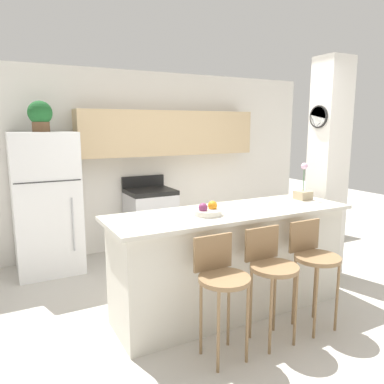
{
  "coord_description": "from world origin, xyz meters",
  "views": [
    {
      "loc": [
        -1.94,
        -2.86,
        1.79
      ],
      "look_at": [
        0.0,
        0.8,
        1.05
      ],
      "focal_mm": 35.0,
      "sensor_mm": 36.0,
      "label": 1
    }
  ],
  "objects_px": {
    "potted_plant_on_fridge": "(40,115)",
    "fruit_bowl": "(208,211)",
    "refrigerator": "(46,203)",
    "bar_stool_right": "(314,258)",
    "bar_stool_mid": "(271,268)",
    "orchid_vase": "(303,191)",
    "stove_range": "(151,220)",
    "bar_stool_left": "(221,279)"
  },
  "relations": [
    {
      "from": "bar_stool_mid",
      "to": "orchid_vase",
      "type": "distance_m",
      "value": 1.27
    },
    {
      "from": "bar_stool_left",
      "to": "fruit_bowl",
      "type": "height_order",
      "value": "fruit_bowl"
    },
    {
      "from": "orchid_vase",
      "to": "fruit_bowl",
      "type": "xyz_separation_m",
      "value": [
        -1.27,
        -0.14,
        -0.05
      ]
    },
    {
      "from": "potted_plant_on_fridge",
      "to": "orchid_vase",
      "type": "xyz_separation_m",
      "value": [
        2.4,
        -1.83,
        -0.82
      ]
    },
    {
      "from": "bar_stool_left",
      "to": "orchid_vase",
      "type": "height_order",
      "value": "orchid_vase"
    },
    {
      "from": "bar_stool_right",
      "to": "orchid_vase",
      "type": "relative_size",
      "value": 2.4
    },
    {
      "from": "bar_stool_mid",
      "to": "bar_stool_right",
      "type": "distance_m",
      "value": 0.48
    },
    {
      "from": "bar_stool_right",
      "to": "potted_plant_on_fridge",
      "type": "distance_m",
      "value": 3.39
    },
    {
      "from": "refrigerator",
      "to": "stove_range",
      "type": "relative_size",
      "value": 1.61
    },
    {
      "from": "bar_stool_left",
      "to": "bar_stool_mid",
      "type": "xyz_separation_m",
      "value": [
        0.48,
        0.0,
        0.0
      ]
    },
    {
      "from": "refrigerator",
      "to": "bar_stool_left",
      "type": "relative_size",
      "value": 1.81
    },
    {
      "from": "bar_stool_right",
      "to": "potted_plant_on_fridge",
      "type": "height_order",
      "value": "potted_plant_on_fridge"
    },
    {
      "from": "fruit_bowl",
      "to": "bar_stool_right",
      "type": "bearing_deg",
      "value": -34.54
    },
    {
      "from": "stove_range",
      "to": "potted_plant_on_fridge",
      "type": "distance_m",
      "value": 2.0
    },
    {
      "from": "stove_range",
      "to": "bar_stool_left",
      "type": "bearing_deg",
      "value": -99.71
    },
    {
      "from": "bar_stool_right",
      "to": "orchid_vase",
      "type": "distance_m",
      "value": 0.95
    },
    {
      "from": "potted_plant_on_fridge",
      "to": "fruit_bowl",
      "type": "distance_m",
      "value": 2.43
    },
    {
      "from": "refrigerator",
      "to": "bar_stool_right",
      "type": "xyz_separation_m",
      "value": [
        1.9,
        -2.5,
        -0.22
      ]
    },
    {
      "from": "refrigerator",
      "to": "orchid_vase",
      "type": "bearing_deg",
      "value": -37.39
    },
    {
      "from": "refrigerator",
      "to": "bar_stool_left",
      "type": "distance_m",
      "value": 2.68
    },
    {
      "from": "refrigerator",
      "to": "bar_stool_mid",
      "type": "bearing_deg",
      "value": -60.39
    },
    {
      "from": "potted_plant_on_fridge",
      "to": "fruit_bowl",
      "type": "bearing_deg",
      "value": -60.15
    },
    {
      "from": "bar_stool_right",
      "to": "potted_plant_on_fridge",
      "type": "relative_size",
      "value": 2.65
    },
    {
      "from": "stove_range",
      "to": "bar_stool_left",
      "type": "relative_size",
      "value": 1.12
    },
    {
      "from": "refrigerator",
      "to": "fruit_bowl",
      "type": "xyz_separation_m",
      "value": [
        1.13,
        -1.97,
        0.18
      ]
    },
    {
      "from": "bar_stool_mid",
      "to": "potted_plant_on_fridge",
      "type": "relative_size",
      "value": 2.65
    },
    {
      "from": "refrigerator",
      "to": "bar_stool_mid",
      "type": "relative_size",
      "value": 1.81
    },
    {
      "from": "refrigerator",
      "to": "orchid_vase",
      "type": "relative_size",
      "value": 4.33
    },
    {
      "from": "bar_stool_mid",
      "to": "potted_plant_on_fridge",
      "type": "distance_m",
      "value": 3.14
    },
    {
      "from": "stove_range",
      "to": "bar_stool_right",
      "type": "xyz_separation_m",
      "value": [
        0.53,
        -2.56,
        0.18
      ]
    },
    {
      "from": "refrigerator",
      "to": "potted_plant_on_fridge",
      "type": "xyz_separation_m",
      "value": [
        -0.0,
        0.0,
        1.05
      ]
    },
    {
      "from": "fruit_bowl",
      "to": "refrigerator",
      "type": "bearing_deg",
      "value": 119.85
    },
    {
      "from": "bar_stool_left",
      "to": "orchid_vase",
      "type": "bearing_deg",
      "value": 24.66
    },
    {
      "from": "bar_stool_right",
      "to": "fruit_bowl",
      "type": "bearing_deg",
      "value": 145.46
    },
    {
      "from": "stove_range",
      "to": "bar_stool_mid",
      "type": "xyz_separation_m",
      "value": [
        0.04,
        -2.56,
        0.18
      ]
    },
    {
      "from": "fruit_bowl",
      "to": "bar_stool_left",
      "type": "bearing_deg",
      "value": -109.57
    },
    {
      "from": "potted_plant_on_fridge",
      "to": "fruit_bowl",
      "type": "xyz_separation_m",
      "value": [
        1.13,
        -1.97,
        -0.87
      ]
    },
    {
      "from": "stove_range",
      "to": "bar_stool_mid",
      "type": "height_order",
      "value": "stove_range"
    },
    {
      "from": "bar_stool_left",
      "to": "stove_range",
      "type": "bearing_deg",
      "value": 80.29
    },
    {
      "from": "stove_range",
      "to": "fruit_bowl",
      "type": "xyz_separation_m",
      "value": [
        -0.25,
        -2.03,
        0.58
      ]
    },
    {
      "from": "bar_stool_right",
      "to": "orchid_vase",
      "type": "height_order",
      "value": "orchid_vase"
    },
    {
      "from": "orchid_vase",
      "to": "fruit_bowl",
      "type": "relative_size",
      "value": 1.56
    }
  ]
}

